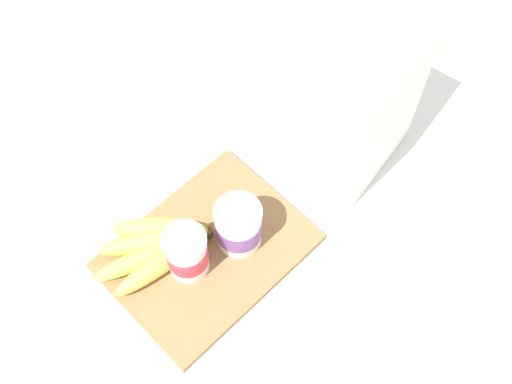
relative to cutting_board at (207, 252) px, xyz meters
name	(u,v)px	position (x,y,z in m)	size (l,w,h in m)	color
ground_plane	(208,254)	(0.00, 0.00, -0.01)	(2.40, 2.40, 0.00)	silver
cutting_board	(207,252)	(0.00, 0.00, 0.00)	(0.30, 0.23, 0.02)	olive
cereal_box	(372,114)	(-0.31, 0.05, 0.12)	(0.18, 0.08, 0.26)	white
yogurt_cup_front	(239,226)	(-0.05, 0.02, 0.05)	(0.07, 0.07, 0.09)	white
yogurt_cup_back	(188,254)	(0.04, 0.00, 0.05)	(0.07, 0.07, 0.09)	white
banana_bunch	(157,246)	(0.06, -0.05, 0.03)	(0.20, 0.14, 0.04)	#E2CD50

